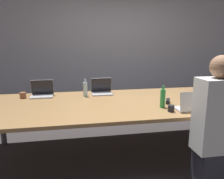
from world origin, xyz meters
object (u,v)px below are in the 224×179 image
at_px(bottle_near_midright, 163,98).
at_px(cup_far_left, 23,95).
at_px(laptop_near_midright, 192,105).
at_px(bottle_far_midleft, 85,89).
at_px(stapler, 168,101).
at_px(laptop_far_midleft, 102,89).
at_px(laptop_far_left, 42,92).
at_px(cup_near_midright, 171,108).
at_px(person_near_midright, 215,129).

distance_m(bottle_near_midright, cup_far_left, 1.93).
height_order(laptop_near_midright, cup_far_left, laptop_near_midright).
xyz_separation_m(bottle_far_midleft, cup_far_left, (-0.88, 0.06, -0.07)).
bearing_deg(stapler, laptop_far_midleft, 166.59).
bearing_deg(stapler, bottle_near_midright, -103.77).
relative_size(bottle_far_midleft, stapler, 1.67).
relative_size(laptop_far_left, cup_far_left, 3.61).
height_order(laptop_far_midleft, bottle_near_midright, bottle_near_midright).
bearing_deg(laptop_far_left, laptop_near_midright, -29.87).
xyz_separation_m(laptop_near_midright, stapler, (-0.13, 0.36, -0.04)).
relative_size(laptop_near_midright, bottle_near_midright, 1.23).
height_order(cup_near_midright, stapler, cup_near_midright).
bearing_deg(cup_far_left, bottle_far_midleft, -3.59).
distance_m(laptop_far_midleft, laptop_near_midright, 1.38).
distance_m(bottle_far_midleft, person_near_midright, 1.79).
bearing_deg(laptop_far_left, cup_near_midright, -33.30).
distance_m(bottle_far_midleft, cup_far_left, 0.88).
relative_size(laptop_far_midleft, cup_far_left, 3.55).
distance_m(laptop_far_midleft, laptop_far_left, 0.88).
xyz_separation_m(laptop_near_midright, cup_near_midright, (-0.24, 0.01, -0.03)).
relative_size(person_near_midright, stapler, 9.08).
height_order(laptop_near_midright, person_near_midright, person_near_midright).
height_order(laptop_far_midleft, bottle_far_midleft, bottle_far_midleft).
bearing_deg(stapler, laptop_far_left, -174.55).
height_order(bottle_near_midright, cup_far_left, bottle_near_midright).
distance_m(cup_near_midright, stapler, 0.37).
relative_size(laptop_far_midleft, stapler, 2.03).
xyz_separation_m(bottle_far_midleft, laptop_near_midright, (1.16, -0.91, -0.04)).
relative_size(laptop_near_midright, person_near_midright, 0.24).
relative_size(bottle_far_midleft, person_near_midright, 0.18).
height_order(bottle_near_midright, stapler, bottle_near_midright).
bearing_deg(bottle_near_midright, laptop_far_left, 150.98).
xyz_separation_m(bottle_far_midleft, bottle_near_midright, (0.89, -0.72, 0.01)).
height_order(laptop_near_midright, bottle_near_midright, bottle_near_midright).
relative_size(laptop_far_midleft, laptop_near_midright, 0.94).
bearing_deg(stapler, laptop_near_midright, -43.33).
height_order(bottle_far_midleft, laptop_far_left, bottle_far_midleft).
bearing_deg(stapler, cup_far_left, -170.11).
bearing_deg(cup_far_left, person_near_midright, -33.90).
bearing_deg(cup_far_left, laptop_far_left, 14.25).
xyz_separation_m(laptop_far_midleft, cup_far_left, (-1.13, -0.07, -0.03)).
distance_m(person_near_midright, cup_far_left, 2.48).
xyz_separation_m(bottle_far_midleft, cup_near_midright, (0.92, -0.89, -0.07)).
xyz_separation_m(laptop_near_midright, bottle_near_midright, (-0.28, 0.19, 0.05)).
xyz_separation_m(cup_near_midright, stapler, (0.12, 0.35, -0.01)).
height_order(bottle_far_midleft, cup_near_midright, bottle_far_midleft).
height_order(bottle_far_midleft, bottle_near_midright, bottle_near_midright).
height_order(laptop_far_midleft, stapler, laptop_far_midleft).
xyz_separation_m(cup_near_midright, cup_far_left, (-1.80, 0.95, 0.00)).
bearing_deg(stapler, bottle_far_midleft, 179.54).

